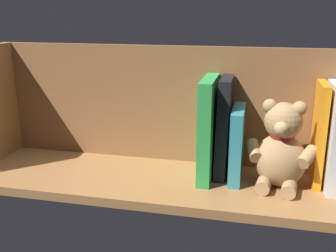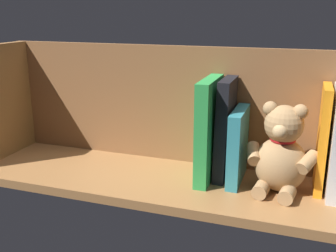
{
  "view_description": "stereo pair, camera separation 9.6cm",
  "coord_description": "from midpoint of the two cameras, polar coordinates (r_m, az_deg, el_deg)",
  "views": [
    {
      "loc": [
        -20.73,
        89.45,
        40.29
      ],
      "look_at": [
        0.0,
        0.0,
        13.27
      ],
      "focal_mm": 42.63,
      "sensor_mm": 36.0,
      "label": 1
    },
    {
      "loc": [
        -29.92,
        86.81,
        40.29
      ],
      "look_at": [
        0.0,
        0.0,
        13.27
      ],
      "focal_mm": 42.63,
      "sensor_mm": 36.0,
      "label": 2
    }
  ],
  "objects": [
    {
      "name": "ground_plane",
      "position": [
        1.01,
        2.75,
        -7.92
      ],
      "size": [
        102.43,
        29.14,
        2.2
      ],
      "primitive_type": "cube",
      "color": "#9E6B3D"
    },
    {
      "name": "shelf_back_panel",
      "position": [
        1.06,
        4.74,
        2.95
      ],
      "size": [
        102.43,
        1.5,
        31.25
      ],
      "primitive_type": "cube",
      "color": "brown",
      "rests_on": "ground_plane"
    },
    {
      "name": "shelf_side_divider",
      "position": [
        1.18,
        -20.75,
        3.26
      ],
      "size": [
        2.4,
        23.14,
        31.25
      ],
      "primitive_type": "cube",
      "color": "#9E6B3D",
      "rests_on": "ground_plane"
    },
    {
      "name": "book_1",
      "position": [
        0.98,
        23.86,
        -1.74
      ],
      "size": [
        1.83,
        11.74,
        24.24
      ],
      "primitive_type": "cube",
      "color": "orange",
      "rests_on": "ground_plane"
    },
    {
      "name": "teddy_bear",
      "position": [
        0.95,
        18.72,
        -3.76
      ],
      "size": [
        16.62,
        14.3,
        20.67
      ],
      "rotation": [
        0.0,
        0.0,
        -0.14
      ],
      "color": "tan",
      "rests_on": "ground_plane"
    },
    {
      "name": "book_2",
      "position": [
        0.98,
        12.76,
        -2.83
      ],
      "size": [
        2.83,
        14.76,
        17.7
      ],
      "primitive_type": "cube",
      "color": "teal",
      "rests_on": "ground_plane"
    },
    {
      "name": "book_3",
      "position": [
        0.98,
        10.97,
        -0.48
      ],
      "size": [
        3.32,
        12.15,
        24.66
      ],
      "primitive_type": "cube",
      "rotation": [
        0.0,
        -0.02,
        0.0
      ],
      "color": "black",
      "rests_on": "ground_plane"
    },
    {
      "name": "book_4",
      "position": [
        0.97,
        8.67,
        -0.58
      ],
      "size": [
        3.14,
        16.23,
        24.74
      ],
      "primitive_type": "cube",
      "color": "green",
      "rests_on": "ground_plane"
    }
  ]
}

